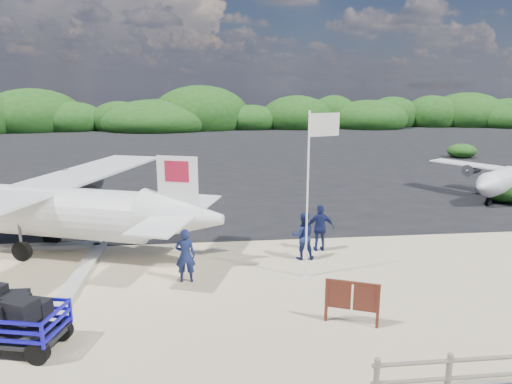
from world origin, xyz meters
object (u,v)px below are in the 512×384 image
crew_b (303,236)px  aircraft_large (341,165)px  baggage_cart (16,348)px  aircraft_small (112,151)px  signboard (351,324)px  crew_a (185,255)px  flagpole (305,276)px  crew_c (320,228)px

crew_b → aircraft_large: 20.91m
baggage_cart → aircraft_small: aircraft_small is taller
signboard → aircraft_large: (6.88, 24.40, 0.00)m
crew_a → aircraft_small: bearing=-73.7°
crew_b → aircraft_large: (7.19, 19.61, -0.88)m
flagpole → crew_a: size_ratio=3.07×
crew_c → baggage_cart: bearing=36.0°
baggage_cart → crew_a: 5.33m
signboard → crew_c: bearing=106.9°
aircraft_small → crew_b: bearing=80.2°
crew_a → flagpole: bearing=-179.2°
aircraft_small → baggage_cart: bearing=64.7°
baggage_cart → crew_b: crew_b is taller
flagpole → crew_b: (0.24, 1.60, 0.88)m
signboard → crew_b: (-0.31, 4.79, 0.88)m
crew_c → aircraft_large: size_ratio=0.11×
flagpole → aircraft_small: size_ratio=0.75×
aircraft_large → baggage_cart: bearing=77.0°
crew_c → aircraft_small: size_ratio=0.25×
baggage_cart → crew_a: (3.94, 3.48, 0.89)m
crew_b → aircraft_large: size_ratio=0.11×
crew_c → aircraft_large: (6.36, 18.86, -0.91)m
flagpole → crew_c: bearing=65.6°
crew_a → baggage_cart: bearing=42.6°
flagpole → aircraft_small: (-12.38, 31.39, 0.00)m
crew_a → crew_b: crew_a is taller
flagpole → crew_c: flagpole is taller
baggage_cart → crew_c: bearing=46.5°
baggage_cart → crew_c: crew_c is taller
signboard → crew_b: bearing=115.9°
flagpole → crew_a: flagpole is taller
signboard → crew_b: crew_b is taller
baggage_cart → crew_a: size_ratio=1.45×
flagpole → aircraft_small: bearing=111.5°
crew_a → crew_b: (4.17, 1.57, -0.01)m
crew_b → aircraft_small: (-12.62, 29.79, -0.88)m
baggage_cart → flagpole: 8.59m
baggage_cart → aircraft_large: (15.30, 24.65, 0.00)m
crew_a → crew_c: (4.99, 2.32, 0.02)m
baggage_cart → crew_c: 10.69m
crew_a → aircraft_small: crew_a is taller
crew_a → aircraft_large: bearing=-117.0°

